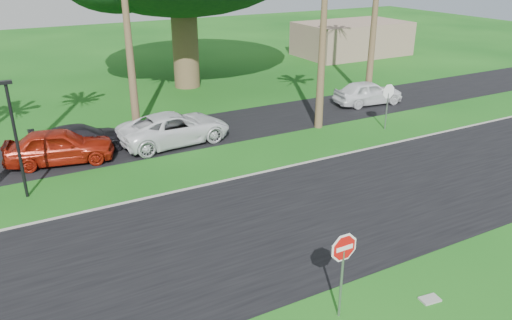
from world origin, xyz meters
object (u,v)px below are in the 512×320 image
object	(u,v)px
stop_sign_far	(388,97)
stop_sign_near	(343,259)
car_red	(60,146)
car_pickup	(368,93)
car_dark	(81,139)
car_minivan	(175,128)

from	to	relation	value
stop_sign_far	stop_sign_near	bearing A→B (deg)	43.73
car_red	car_pickup	world-z (taller)	car_red
car_red	car_pickup	xyz separation A→B (m)	(18.56, 0.75, -0.05)
car_dark	car_minivan	world-z (taller)	car_minivan
stop_sign_near	stop_sign_far	distance (m)	15.91
stop_sign_near	car_red	bearing A→B (deg)	108.19
stop_sign_near	car_dark	distance (m)	15.87
car_minivan	stop_sign_far	bearing A→B (deg)	-111.55
car_pickup	stop_sign_far	bearing A→B (deg)	158.04
car_red	stop_sign_far	bearing A→B (deg)	-90.24
car_red	car_minivan	distance (m)	5.47
car_dark	car_pickup	distance (m)	17.44
car_minivan	car_pickup	xyz separation A→B (m)	(13.09, 0.80, -0.03)
car_minivan	car_dark	bearing A→B (deg)	72.76
stop_sign_near	car_dark	world-z (taller)	stop_sign_near
stop_sign_far	car_minivan	world-z (taller)	stop_sign_far
car_dark	stop_sign_far	bearing A→B (deg)	-106.05
stop_sign_far	car_minivan	distance (m)	11.34
car_pickup	car_red	bearing A→B (deg)	99.29
car_dark	car_pickup	world-z (taller)	car_pickup
stop_sign_far	car_dark	distance (m)	15.80
stop_sign_near	car_dark	size ratio (longest dim) A/B	0.58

